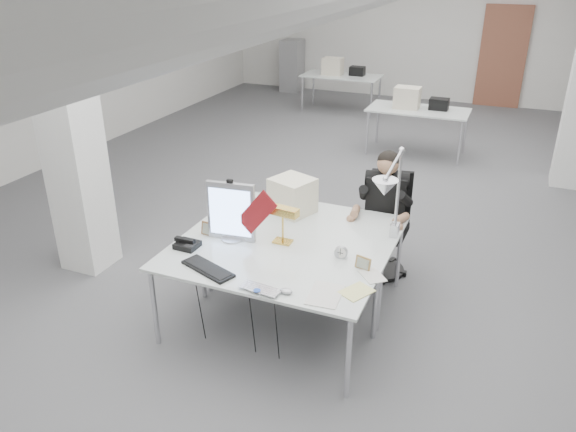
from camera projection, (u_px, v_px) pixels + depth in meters
name	position (u px, v px, depth m)	size (l,w,h in m)	color
room_shell	(364.00, 85.00, 6.32)	(10.04, 14.04, 3.24)	#4E4E51
desk_main	(265.00, 266.00, 4.54)	(1.80, 0.90, 0.03)	silver
desk_second	(305.00, 221.00, 5.29)	(1.80, 0.90, 0.03)	silver
bg_desk_a	(418.00, 110.00, 9.07)	(1.60, 0.80, 0.03)	silver
bg_desk_b	(342.00, 76.00, 11.60)	(1.60, 0.80, 0.03)	silver
filing_cabinet	(292.00, 66.00, 13.47)	(0.45, 0.55, 1.20)	gray
office_chair	(384.00, 226.00, 5.67)	(0.53, 0.53, 1.08)	black
seated_person	(386.00, 195.00, 5.47)	(0.44, 0.55, 0.83)	black
monitor	(231.00, 212.00, 4.82)	(0.43, 0.04, 0.53)	#A3A3A8
pennant	(257.00, 212.00, 4.68)	(0.42, 0.01, 0.18)	maroon
keyboard	(208.00, 269.00, 4.44)	(0.48, 0.16, 0.02)	black
laptop	(257.00, 292.00, 4.13)	(0.32, 0.20, 0.02)	#BCBBC1
mouse	(286.00, 291.00, 4.14)	(0.10, 0.06, 0.04)	#A8A9AD
bankers_lamp	(283.00, 226.00, 4.81)	(0.27, 0.11, 0.31)	gold
desk_phone	(187.00, 245.00, 4.78)	(0.19, 0.17, 0.05)	black
picture_frame_left	(209.00, 229.00, 4.98)	(0.15, 0.01, 0.12)	#93653F
picture_frame_right	(363.00, 263.00, 4.45)	(0.13, 0.01, 0.11)	#A88048
desk_clock	(341.00, 252.00, 4.61)	(0.11, 0.11, 0.03)	#A8A9AD
paper_stack_a	(325.00, 295.00, 4.12)	(0.23, 0.33, 0.01)	silver
paper_stack_b	(357.00, 292.00, 4.16)	(0.17, 0.24, 0.01)	#E3E087
paper_stack_c	(372.00, 276.00, 4.36)	(0.22, 0.15, 0.01)	silver
beige_monitor	(293.00, 196.00, 5.38)	(0.36, 0.34, 0.34)	beige
architect_lamp	(392.00, 197.00, 4.58)	(0.25, 0.74, 0.95)	silver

